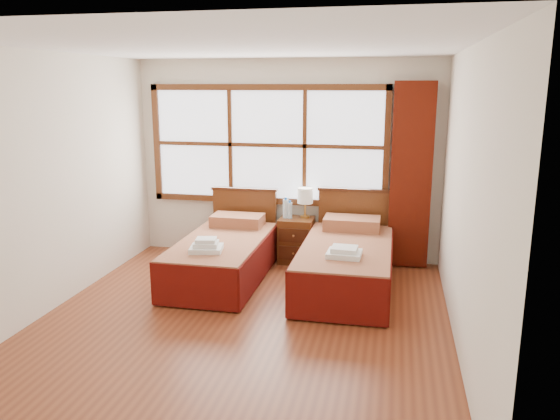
# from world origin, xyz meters

# --- Properties ---
(floor) EXTENTS (4.50, 4.50, 0.00)m
(floor) POSITION_xyz_m (0.00, 0.00, 0.00)
(floor) COLOR brown
(floor) RESTS_ON ground
(ceiling) EXTENTS (4.50, 4.50, 0.00)m
(ceiling) POSITION_xyz_m (0.00, 0.00, 2.60)
(ceiling) COLOR white
(ceiling) RESTS_ON wall_back
(wall_back) EXTENTS (4.00, 0.00, 4.00)m
(wall_back) POSITION_xyz_m (0.00, 2.25, 1.30)
(wall_back) COLOR silver
(wall_back) RESTS_ON floor
(wall_left) EXTENTS (0.00, 4.50, 4.50)m
(wall_left) POSITION_xyz_m (-2.00, 0.00, 1.30)
(wall_left) COLOR silver
(wall_left) RESTS_ON floor
(wall_right) EXTENTS (0.00, 4.50, 4.50)m
(wall_right) POSITION_xyz_m (2.00, 0.00, 1.30)
(wall_right) COLOR silver
(wall_right) RESTS_ON floor
(window) EXTENTS (3.16, 0.06, 1.56)m
(window) POSITION_xyz_m (-0.25, 2.21, 1.50)
(window) COLOR white
(window) RESTS_ON wall_back
(curtain) EXTENTS (0.50, 0.16, 2.30)m
(curtain) POSITION_xyz_m (1.60, 2.11, 1.17)
(curtain) COLOR #591508
(curtain) RESTS_ON wall_back
(bed_left) EXTENTS (0.96, 1.98, 0.93)m
(bed_left) POSITION_xyz_m (-0.55, 1.20, 0.28)
(bed_left) COLOR #3F1D0D
(bed_left) RESTS_ON floor
(bed_right) EXTENTS (1.01, 2.03, 0.98)m
(bed_right) POSITION_xyz_m (0.91, 1.20, 0.30)
(bed_right) COLOR #3F1D0D
(bed_right) RESTS_ON floor
(nightstand) EXTENTS (0.44, 0.43, 0.58)m
(nightstand) POSITION_xyz_m (0.19, 1.99, 0.29)
(nightstand) COLOR #582C13
(nightstand) RESTS_ON floor
(towels_left) EXTENTS (0.40, 0.36, 0.15)m
(towels_left) POSITION_xyz_m (-0.58, 0.67, 0.55)
(towels_left) COLOR white
(towels_left) RESTS_ON bed_left
(towels_right) EXTENTS (0.36, 0.32, 0.10)m
(towels_right) POSITION_xyz_m (0.92, 0.71, 0.57)
(towels_right) COLOR white
(towels_right) RESTS_ON bed_right
(lamp) EXTENTS (0.20, 0.20, 0.39)m
(lamp) POSITION_xyz_m (0.28, 2.08, 0.86)
(lamp) COLOR gold
(lamp) RESTS_ON nightstand
(bottle_near) EXTENTS (0.07, 0.07, 0.27)m
(bottle_near) POSITION_xyz_m (0.04, 2.00, 0.71)
(bottle_near) COLOR silver
(bottle_near) RESTS_ON nightstand
(bottle_far) EXTENTS (0.06, 0.06, 0.23)m
(bottle_far) POSITION_xyz_m (0.10, 1.98, 0.69)
(bottle_far) COLOR silver
(bottle_far) RESTS_ON nightstand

